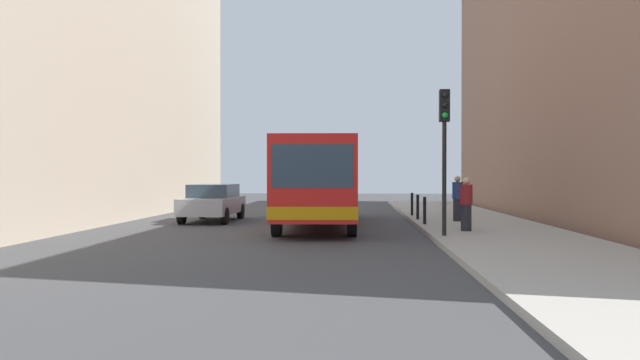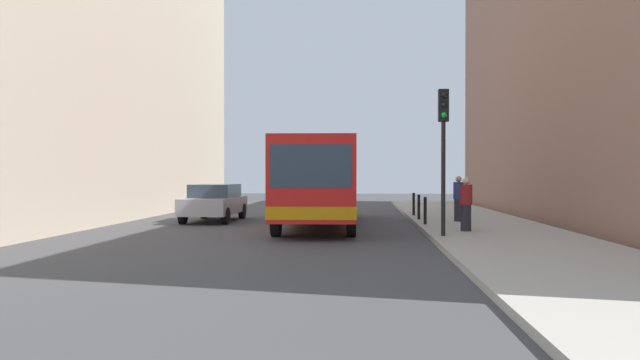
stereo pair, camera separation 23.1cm
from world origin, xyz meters
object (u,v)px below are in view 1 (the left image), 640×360
object	(u,v)px
pedestrian_near_signal	(466,204)
pedestrian_mid_sidewalk	(458,199)
bus	(318,178)
traffic_light	(444,134)
car_beside_bus	(213,202)
bollard_mid	(418,207)
bollard_near	(425,211)
bollard_far	(412,204)

from	to	relation	value
pedestrian_near_signal	pedestrian_mid_sidewalk	xyz separation A→B (m)	(0.39, 3.87, 0.02)
bus	traffic_light	size ratio (longest dim) A/B	2.71
pedestrian_near_signal	pedestrian_mid_sidewalk	distance (m)	3.89
pedestrian_mid_sidewalk	bus	bearing A→B (deg)	-136.68
car_beside_bus	bollard_mid	distance (m)	8.11
bollard_mid	pedestrian_near_signal	world-z (taller)	pedestrian_near_signal
car_beside_bus	bollard_mid	size ratio (longest dim) A/B	4.65
bus	bollard_near	bearing A→B (deg)	161.63
bus	traffic_light	bearing A→B (deg)	125.75
traffic_light	bollard_far	distance (m)	8.83
traffic_light	bollard_far	bearing A→B (deg)	90.67
car_beside_bus	bollard_far	size ratio (longest dim) A/B	4.65
bollard_mid	pedestrian_near_signal	bearing A→B (deg)	-78.26
car_beside_bus	bollard_mid	bearing A→B (deg)	176.76
traffic_light	bollard_near	bearing A→B (deg)	91.47
bus	car_beside_bus	bearing A→B (deg)	-23.84
bus	pedestrian_mid_sidewalk	size ratio (longest dim) A/B	6.66
car_beside_bus	bollard_mid	xyz separation A→B (m)	(8.09, -0.52, -0.16)
pedestrian_near_signal	pedestrian_mid_sidewalk	bearing A→B (deg)	-105.66
bollard_mid	pedestrian_mid_sidewalk	distance (m)	1.64
car_beside_bus	pedestrian_near_signal	world-z (taller)	pedestrian_near_signal
car_beside_bus	pedestrian_mid_sidewalk	bearing A→B (deg)	172.29
pedestrian_near_signal	traffic_light	bearing A→B (deg)	49.62
car_beside_bus	pedestrian_mid_sidewalk	xyz separation A→B (m)	(9.46, -1.35, 0.20)
bollard_far	pedestrian_mid_sidewalk	distance (m)	3.45
bollard_mid	pedestrian_mid_sidewalk	bearing A→B (deg)	-31.29
pedestrian_mid_sidewalk	car_beside_bus	bearing A→B (deg)	-148.96
bollard_near	pedestrian_near_signal	xyz separation A→B (m)	(0.98, -2.40, 0.33)
traffic_light	car_beside_bus	bearing A→B (deg)	140.64
bollard_far	pedestrian_near_signal	world-z (taller)	pedestrian_near_signal
traffic_light	bollard_mid	size ratio (longest dim) A/B	4.32
car_beside_bus	bollard_near	distance (m)	8.57
pedestrian_near_signal	bollard_far	bearing A→B (deg)	-91.93
bollard_near	pedestrian_mid_sidewalk	distance (m)	2.05
traffic_light	bollard_near	xyz separation A→B (m)	(-0.10, 3.89, -2.38)
bus	traffic_light	distance (m)	6.45
traffic_light	bus	bearing A→B (deg)	127.81
bus	traffic_light	xyz separation A→B (m)	(3.87, -4.99, 1.28)
traffic_light	bollard_mid	xyz separation A→B (m)	(-0.10, 6.20, -2.38)
bollard_mid	pedestrian_mid_sidewalk	size ratio (longest dim) A/B	0.57
bus	pedestrian_near_signal	size ratio (longest dim) A/B	6.81
pedestrian_mid_sidewalk	bollard_near	bearing A→B (deg)	-93.69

